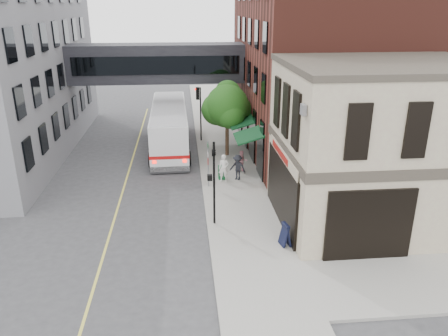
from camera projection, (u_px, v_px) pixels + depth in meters
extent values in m
plane|color=#38383A|center=(209.00, 245.00, 21.27)|extent=(120.00, 120.00, 0.00)
cube|color=gray|center=(223.00, 152.00, 34.45)|extent=(4.00, 60.00, 0.15)
cube|color=tan|center=(380.00, 148.00, 22.49)|extent=(10.00, 8.00, 8.15)
cube|color=#38332B|center=(380.00, 146.00, 22.47)|extent=(10.12, 8.12, 0.50)
cube|color=#38332B|center=(391.00, 64.00, 21.00)|extent=(10.12, 8.12, 0.30)
cube|color=black|center=(282.00, 191.00, 22.83)|extent=(0.14, 6.40, 3.40)
cube|color=black|center=(281.00, 191.00, 22.82)|extent=(0.04, 5.90, 3.00)
cube|color=maroon|center=(280.00, 152.00, 22.69)|extent=(0.03, 3.60, 0.32)
cube|color=#4E2018|center=(325.00, 59.00, 33.65)|extent=(12.00, 18.00, 14.00)
cube|color=#0B3219|center=(238.00, 116.00, 33.29)|extent=(1.80, 13.00, 0.40)
cube|color=black|center=(157.00, 63.00, 35.46)|extent=(14.00, 3.00, 3.00)
cube|color=black|center=(156.00, 66.00, 34.01)|extent=(13.00, 0.08, 1.40)
cube|color=black|center=(158.00, 61.00, 36.90)|extent=(13.00, 0.08, 1.40)
cylinder|color=black|center=(214.00, 184.00, 22.32)|extent=(0.12, 0.12, 4.50)
cube|color=black|center=(210.00, 178.00, 22.17)|extent=(0.25, 0.22, 0.30)
imported|color=black|center=(214.00, 149.00, 21.66)|extent=(0.20, 0.16, 1.00)
cylinder|color=black|center=(201.00, 114.00, 36.28)|extent=(0.12, 0.12, 4.50)
cube|color=black|center=(198.00, 110.00, 36.14)|extent=(0.25, 0.22, 0.30)
cube|color=black|center=(198.00, 93.00, 35.64)|extent=(0.28, 0.28, 1.00)
sphere|color=#FF0C05|center=(196.00, 89.00, 35.50)|extent=(0.18, 0.18, 0.18)
cylinder|color=gray|center=(208.00, 164.00, 27.24)|extent=(0.08, 0.08, 3.00)
cube|color=white|center=(208.00, 153.00, 26.99)|extent=(0.03, 0.75, 0.22)
cube|color=#0C591E|center=(208.00, 145.00, 26.79)|extent=(0.03, 0.70, 0.18)
cube|color=#B20C0C|center=(208.00, 161.00, 27.16)|extent=(0.03, 0.30, 0.40)
cylinder|color=#382619|center=(227.00, 137.00, 33.02)|extent=(0.28, 0.28, 2.80)
sphere|color=#164F15|center=(227.00, 106.00, 32.17)|extent=(3.20, 3.20, 3.20)
sphere|color=#164F15|center=(237.00, 110.00, 32.85)|extent=(2.20, 2.20, 2.20)
sphere|color=#164F15|center=(217.00, 109.00, 32.49)|extent=(2.40, 2.40, 2.40)
sphere|color=#164F15|center=(228.00, 94.00, 32.45)|extent=(2.00, 2.00, 2.00)
cube|color=#D8CC4C|center=(128.00, 174.00, 30.13)|extent=(0.12, 40.00, 0.01)
cube|color=silver|center=(169.00, 126.00, 35.16)|extent=(2.90, 12.43, 3.12)
cube|color=black|center=(169.00, 120.00, 34.97)|extent=(2.96, 12.22, 1.13)
cube|color=#B20C0C|center=(170.00, 133.00, 35.36)|extent=(2.96, 12.45, 0.24)
cylinder|color=black|center=(151.00, 160.00, 31.26)|extent=(0.34, 1.08, 1.08)
cylinder|color=black|center=(189.00, 158.00, 31.54)|extent=(0.34, 1.08, 1.08)
cylinder|color=black|center=(155.00, 128.00, 39.27)|extent=(0.34, 1.08, 1.08)
cylinder|color=black|center=(185.00, 127.00, 39.55)|extent=(0.34, 1.08, 1.08)
imported|color=white|center=(224.00, 168.00, 28.26)|extent=(0.71, 0.52, 1.80)
imported|color=#D18792|center=(242.00, 161.00, 29.85)|extent=(0.77, 0.62, 1.52)
imported|color=black|center=(238.00, 167.00, 28.51)|extent=(1.27, 1.14, 1.71)
cube|color=#135329|center=(222.00, 172.00, 28.76)|extent=(0.47, 0.42, 0.90)
cube|color=black|center=(285.00, 234.00, 20.81)|extent=(0.53, 0.71, 1.14)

